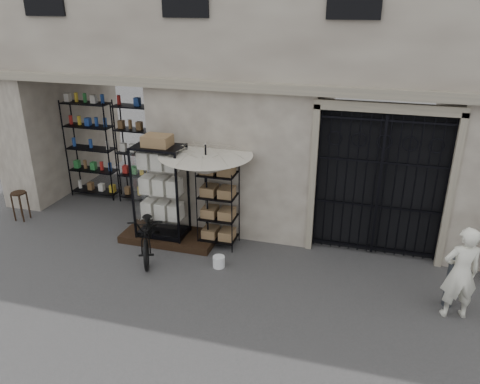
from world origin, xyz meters
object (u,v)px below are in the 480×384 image
(wire_rack, at_px, (218,209))
(market_umbrella, at_px, (206,159))
(display_cabinet, at_px, (161,196))
(bicycle, at_px, (150,253))
(white_bucket, at_px, (219,262))
(wooden_stool, at_px, (21,205))
(steel_bollard, at_px, (451,282))
(shopkeeper, at_px, (452,315))

(wire_rack, height_order, market_umbrella, market_umbrella)
(market_umbrella, bearing_deg, display_cabinet, -176.11)
(display_cabinet, distance_m, bicycle, 1.18)
(white_bucket, bearing_deg, wire_rack, 108.19)
(wooden_stool, bearing_deg, market_umbrella, 0.40)
(market_umbrella, height_order, white_bucket, market_umbrella)
(white_bucket, distance_m, wooden_stool, 5.12)
(wire_rack, distance_m, wooden_stool, 4.81)
(bicycle, bearing_deg, display_cabinet, 62.54)
(wire_rack, bearing_deg, white_bucket, -57.80)
(steel_bollard, bearing_deg, shopkeeper, -78.17)
(wire_rack, height_order, shopkeeper, wire_rack)
(wooden_stool, bearing_deg, wire_rack, 1.48)
(wire_rack, relative_size, wooden_stool, 2.46)
(display_cabinet, bearing_deg, wire_rack, -15.23)
(wire_rack, bearing_deg, shopkeeper, -1.35)
(market_umbrella, bearing_deg, bicycle, -147.20)
(wire_rack, xyz_separation_m, wooden_stool, (-4.78, -0.12, -0.46))
(wooden_stool, bearing_deg, bicycle, -9.99)
(display_cabinet, xyz_separation_m, wooden_stool, (-3.60, 0.03, -0.67))
(market_umbrella, relative_size, shopkeeper, 1.64)
(market_umbrella, relative_size, white_bucket, 11.37)
(market_umbrella, xyz_separation_m, bicycle, (-1.02, -0.66, -1.89))
(wooden_stool, distance_m, shopkeeper, 9.26)
(market_umbrella, bearing_deg, shopkeeper, -13.64)
(white_bucket, xyz_separation_m, shopkeeper, (4.13, -0.36, -0.11))
(display_cabinet, height_order, market_umbrella, market_umbrella)
(display_cabinet, distance_m, shopkeeper, 5.78)
(display_cabinet, relative_size, shopkeeper, 1.32)
(white_bucket, bearing_deg, display_cabinet, 154.61)
(market_umbrella, xyz_separation_m, wooden_stool, (-4.58, -0.03, -1.53))
(bicycle, relative_size, wooden_stool, 2.70)
(market_umbrella, distance_m, bicycle, 2.25)
(bicycle, xyz_separation_m, steel_bollard, (5.58, -0.20, 0.46))
(market_umbrella, bearing_deg, wooden_stool, -179.60)
(wire_rack, relative_size, market_umbrella, 0.64)
(shopkeeper, bearing_deg, steel_bollard, -92.49)
(white_bucket, distance_m, steel_bollard, 4.09)
(white_bucket, relative_size, shopkeeper, 0.14)
(display_cabinet, xyz_separation_m, bicycle, (-0.05, -0.59, -1.02))
(display_cabinet, xyz_separation_m, white_bucket, (1.46, -0.69, -0.91))
(bicycle, xyz_separation_m, wooden_stool, (-3.56, 0.63, 0.36))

